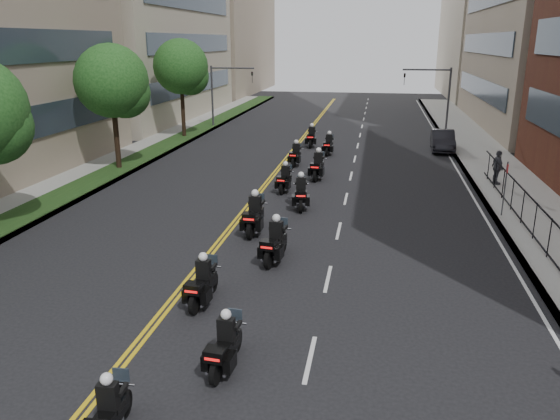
# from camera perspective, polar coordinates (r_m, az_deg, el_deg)

# --- Properties ---
(sidewalk_right) EXTENTS (4.00, 90.00, 0.15)m
(sidewalk_right) POSITION_cam_1_polar(r_m,az_deg,el_deg) (33.87, 22.47, 2.81)
(sidewalk_right) COLOR gray
(sidewalk_right) RESTS_ON ground
(sidewalk_left) EXTENTS (4.00, 90.00, 0.15)m
(sidewalk_left) POSITION_cam_1_polar(r_m,az_deg,el_deg) (36.97, -16.87, 4.51)
(sidewalk_left) COLOR gray
(sidewalk_left) RESTS_ON ground
(grass_strip) EXTENTS (2.00, 90.00, 0.04)m
(grass_strip) POSITION_cam_1_polar(r_m,az_deg,el_deg) (36.60, -15.76, 4.64)
(grass_strip) COLOR #153312
(grass_strip) RESTS_ON sidewalk_left
(building_right_far) EXTENTS (15.00, 28.00, 26.00)m
(building_right_far) POSITION_cam_1_polar(r_m,az_deg,el_deg) (86.95, 22.65, 19.52)
(building_right_far) COLOR #AFA28D
(building_right_far) RESTS_ON ground
(building_left_far) EXTENTS (16.00, 28.00, 26.00)m
(building_left_far) POSITION_cam_1_polar(r_m,az_deg,el_deg) (89.33, -7.74, 20.52)
(building_left_far) COLOR gray
(building_left_far) RESTS_ON ground
(iron_fence) EXTENTS (0.05, 28.00, 1.50)m
(iron_fence) POSITION_cam_1_polar(r_m,az_deg,el_deg) (21.33, 27.02, -3.53)
(iron_fence) COLOR black
(iron_fence) RESTS_ON sidewalk_right
(street_trees) EXTENTS (4.40, 38.40, 7.98)m
(street_trees) POSITION_cam_1_polar(r_m,az_deg,el_deg) (30.22, -21.52, 11.08)
(street_trees) COLOR black
(street_trees) RESTS_ON ground
(traffic_signal_right) EXTENTS (4.09, 0.20, 5.60)m
(traffic_signal_right) POSITION_cam_1_polar(r_m,az_deg,el_deg) (49.55, 16.15, 11.92)
(traffic_signal_right) COLOR #3F3F44
(traffic_signal_right) RESTS_ON ground
(traffic_signal_left) EXTENTS (4.09, 0.20, 5.60)m
(traffic_signal_left) POSITION_cam_1_polar(r_m,az_deg,el_deg) (51.28, -6.08, 12.65)
(traffic_signal_left) COLOR #3F3F44
(traffic_signal_left) RESTS_ON ground
(motorcycle_0) EXTENTS (0.51, 2.06, 1.52)m
(motorcycle_0) POSITION_cam_1_polar(r_m,az_deg,el_deg) (12.17, -17.58, -19.90)
(motorcycle_0) COLOR black
(motorcycle_0) RESTS_ON ground
(motorcycle_1) EXTENTS (0.56, 2.11, 1.56)m
(motorcycle_1) POSITION_cam_1_polar(r_m,az_deg,el_deg) (13.87, -5.76, -13.99)
(motorcycle_1) COLOR black
(motorcycle_1) RESTS_ON ground
(motorcycle_2) EXTENTS (0.56, 2.22, 1.64)m
(motorcycle_2) POSITION_cam_1_polar(r_m,az_deg,el_deg) (17.05, -8.10, -7.68)
(motorcycle_2) COLOR black
(motorcycle_2) RESTS_ON ground
(motorcycle_3) EXTENTS (0.72, 2.39, 1.77)m
(motorcycle_3) POSITION_cam_1_polar(r_m,az_deg,el_deg) (20.01, -0.51, -3.47)
(motorcycle_3) COLOR black
(motorcycle_3) RESTS_ON ground
(motorcycle_4) EXTENTS (0.58, 2.52, 1.86)m
(motorcycle_4) POSITION_cam_1_polar(r_m,az_deg,el_deg) (22.91, -2.68, -0.66)
(motorcycle_4) COLOR black
(motorcycle_4) RESTS_ON ground
(motorcycle_5) EXTENTS (0.73, 2.40, 1.78)m
(motorcycle_5) POSITION_cam_1_polar(r_m,az_deg,el_deg) (26.33, 2.19, 1.67)
(motorcycle_5) COLOR black
(motorcycle_5) RESTS_ON ground
(motorcycle_6) EXTENTS (0.57, 2.21, 1.63)m
(motorcycle_6) POSITION_cam_1_polar(r_m,az_deg,el_deg) (29.31, 0.51, 3.19)
(motorcycle_6) COLOR black
(motorcycle_6) RESTS_ON ground
(motorcycle_7) EXTENTS (0.65, 2.50, 1.84)m
(motorcycle_7) POSITION_cam_1_polar(r_m,az_deg,el_deg) (32.04, 3.97, 4.53)
(motorcycle_7) COLOR black
(motorcycle_7) RESTS_ON ground
(motorcycle_8) EXTENTS (0.56, 2.26, 1.66)m
(motorcycle_8) POSITION_cam_1_polar(r_m,az_deg,el_deg) (35.54, 1.65, 5.72)
(motorcycle_8) COLOR black
(motorcycle_8) RESTS_ON ground
(motorcycle_9) EXTENTS (0.56, 2.27, 1.67)m
(motorcycle_9) POSITION_cam_1_polar(r_m,az_deg,el_deg) (39.14, 5.12, 6.75)
(motorcycle_9) COLOR black
(motorcycle_9) RESTS_ON ground
(motorcycle_10) EXTENTS (0.56, 2.41, 1.78)m
(motorcycle_10) POSITION_cam_1_polar(r_m,az_deg,el_deg) (41.99, 3.30, 7.57)
(motorcycle_10) COLOR black
(motorcycle_10) RESTS_ON ground
(parked_sedan) EXTENTS (1.74, 4.59, 1.50)m
(parked_sedan) POSITION_cam_1_polar(r_m,az_deg,el_deg) (42.13, 16.63, 6.97)
(parked_sedan) COLOR black
(parked_sedan) RESTS_ON ground
(pedestrian_c) EXTENTS (0.74, 1.19, 1.89)m
(pedestrian_c) POSITION_cam_1_polar(r_m,az_deg,el_deg) (32.44, 21.78, 4.15)
(pedestrian_c) COLOR #45454D
(pedestrian_c) RESTS_ON sidewalk_right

